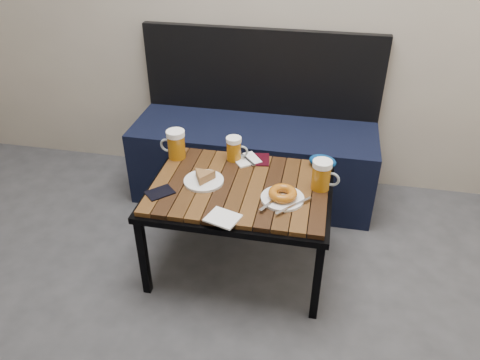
% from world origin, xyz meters
% --- Properties ---
extents(bench, '(1.40, 0.50, 0.95)m').
position_xyz_m(bench, '(0.02, 1.76, 0.27)').
color(bench, black).
rests_on(bench, ground).
extents(cafe_table, '(0.84, 0.62, 0.47)m').
position_xyz_m(cafe_table, '(0.06, 1.11, 0.43)').
color(cafe_table, black).
rests_on(cafe_table, ground).
extents(beer_mug_left, '(0.13, 0.09, 0.15)m').
position_xyz_m(beer_mug_left, '(-0.30, 1.30, 0.55)').
color(beer_mug_left, '#A3610D').
rests_on(beer_mug_left, cafe_table).
extents(beer_mug_centre, '(0.11, 0.08, 0.12)m').
position_xyz_m(beer_mug_centre, '(-0.01, 1.33, 0.53)').
color(beer_mug_centre, '#A3610D').
rests_on(beer_mug_centre, cafe_table).
extents(beer_mug_right, '(0.13, 0.09, 0.14)m').
position_xyz_m(beer_mug_right, '(0.42, 1.16, 0.54)').
color(beer_mug_right, '#A3610D').
rests_on(beer_mug_right, cafe_table).
extents(plate_pie, '(0.18, 0.18, 0.05)m').
position_xyz_m(plate_pie, '(-0.11, 1.10, 0.49)').
color(plate_pie, white).
rests_on(plate_pie, cafe_table).
extents(plate_bagel, '(0.22, 0.23, 0.05)m').
position_xyz_m(plate_bagel, '(0.27, 1.03, 0.49)').
color(plate_bagel, white).
rests_on(plate_bagel, cafe_table).
extents(napkin_left, '(0.17, 0.17, 0.01)m').
position_xyz_m(napkin_left, '(0.05, 1.33, 0.48)').
color(napkin_left, white).
rests_on(napkin_left, cafe_table).
extents(napkin_right, '(0.16, 0.14, 0.01)m').
position_xyz_m(napkin_right, '(0.04, 0.85, 0.48)').
color(napkin_right, white).
rests_on(napkin_right, cafe_table).
extents(passport_navy, '(0.14, 0.14, 0.01)m').
position_xyz_m(passport_navy, '(-0.28, 0.98, 0.47)').
color(passport_navy, black).
rests_on(passport_navy, cafe_table).
extents(passport_burgundy, '(0.10, 0.13, 0.01)m').
position_xyz_m(passport_burgundy, '(0.12, 1.35, 0.47)').
color(passport_burgundy, black).
rests_on(passport_burgundy, cafe_table).
extents(knit_pouch, '(0.15, 0.12, 0.06)m').
position_xyz_m(knit_pouch, '(0.42, 1.35, 0.50)').
color(knit_pouch, '#040971').
rests_on(knit_pouch, cafe_table).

